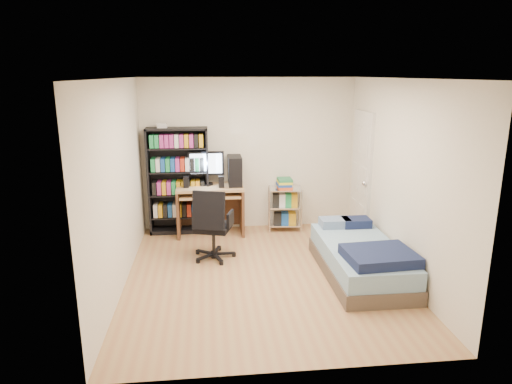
{
  "coord_description": "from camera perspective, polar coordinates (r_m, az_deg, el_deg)",
  "views": [
    {
      "loc": [
        -0.68,
        -5.45,
        2.56
      ],
      "look_at": [
        -0.05,
        0.4,
        1.02
      ],
      "focal_mm": 32.0,
      "sensor_mm": 36.0,
      "label": 1
    }
  ],
  "objects": [
    {
      "name": "wire_cart",
      "position": [
        7.59,
        3.66,
        -0.54
      ],
      "size": [
        0.58,
        0.45,
        0.88
      ],
      "rotation": [
        0.0,
        0.0,
        -0.11
      ],
      "color": "silver",
      "rests_on": "room"
    },
    {
      "name": "door",
      "position": [
        7.37,
        13.03,
        2.04
      ],
      "size": [
        0.12,
        0.8,
        2.0
      ],
      "color": "silver",
      "rests_on": "room"
    },
    {
      "name": "office_chair",
      "position": [
        6.47,
        -5.44,
        -5.61
      ],
      "size": [
        0.76,
        0.76,
        1.03
      ],
      "rotation": [
        0.0,
        0.0,
        -0.29
      ],
      "color": "black",
      "rests_on": "room"
    },
    {
      "name": "bed",
      "position": [
        6.12,
        13.01,
        -8.07
      ],
      "size": [
        0.94,
        1.87,
        0.53
      ],
      "color": "brown",
      "rests_on": "room"
    },
    {
      "name": "media_shelf",
      "position": [
        7.49,
        -9.66,
        1.53
      ],
      "size": [
        0.97,
        0.32,
        1.8
      ],
      "color": "black",
      "rests_on": "room"
    },
    {
      "name": "computer_desk",
      "position": [
        7.43,
        -4.95,
        0.29
      ],
      "size": [
        1.07,
        0.62,
        1.35
      ],
      "color": "tan",
      "rests_on": "room"
    },
    {
      "name": "room",
      "position": [
        5.64,
        0.93,
        1.22
      ],
      "size": [
        3.58,
        4.08,
        2.58
      ],
      "color": "#A68053",
      "rests_on": "ground"
    }
  ]
}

